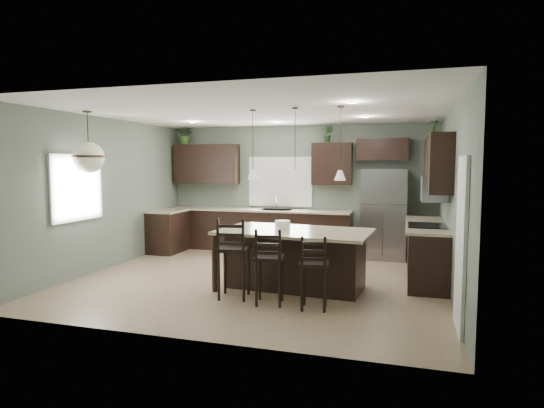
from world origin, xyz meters
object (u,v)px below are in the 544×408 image
at_px(kitchen_island, 295,259).
at_px(serving_dish, 283,225).
at_px(bar_stool_right, 314,272).
at_px(plant_back_left, 186,134).
at_px(bar_stool_left, 234,258).
at_px(bar_stool_center, 269,266).
at_px(refrigerator, 384,214).

distance_m(kitchen_island, serving_dish, 0.57).
relative_size(bar_stool_right, plant_back_left, 2.12).
distance_m(serving_dish, bar_stool_left, 1.00).
bearing_deg(bar_stool_left, bar_stool_right, -16.47).
distance_m(serving_dish, bar_stool_center, 1.00).
height_order(kitchen_island, serving_dish, serving_dish).
bearing_deg(refrigerator, kitchen_island, -113.51).
relative_size(bar_stool_left, bar_stool_center, 1.11).
bearing_deg(kitchen_island, serving_dish, 180.00).
bearing_deg(bar_stool_left, kitchen_island, 36.60).
relative_size(kitchen_island, bar_stool_left, 1.95).
bearing_deg(bar_stool_center, plant_back_left, 120.15).
bearing_deg(kitchen_island, bar_stool_right, -57.24).
distance_m(refrigerator, kitchen_island, 3.08).
xyz_separation_m(refrigerator, bar_stool_center, (-1.36, -3.66, -0.39)).
height_order(bar_stool_left, bar_stool_center, bar_stool_left).
xyz_separation_m(kitchen_island, bar_stool_left, (-0.73, -0.73, 0.13)).
bearing_deg(bar_stool_left, refrigerator, 52.54).
height_order(serving_dish, bar_stool_right, serving_dish).
bearing_deg(plant_back_left, kitchen_island, -41.17).
relative_size(refrigerator, bar_stool_left, 1.55).
xyz_separation_m(bar_stool_center, bar_stool_right, (0.63, -0.03, -0.03)).
bearing_deg(serving_dish, plant_back_left, 137.23).
height_order(bar_stool_center, plant_back_left, plant_back_left).
distance_m(refrigerator, bar_stool_center, 3.92).
height_order(bar_stool_center, bar_stool_right, bar_stool_center).
relative_size(serving_dish, bar_stool_center, 0.22).
xyz_separation_m(refrigerator, serving_dish, (-1.41, -2.78, 0.07)).
distance_m(bar_stool_right, plant_back_left, 5.84).
bearing_deg(bar_stool_right, refrigerator, 71.46).
bearing_deg(refrigerator, bar_stool_right, -101.10).
bearing_deg(bar_stool_center, bar_stool_right, -12.58).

